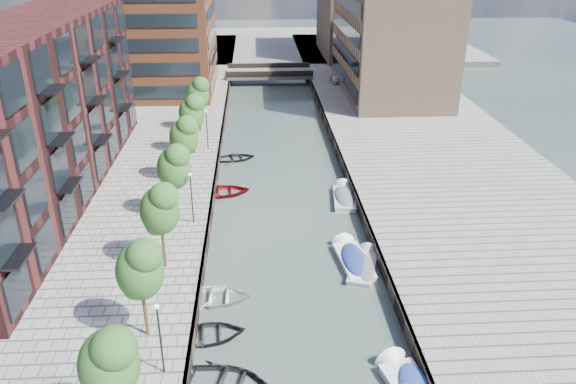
{
  "coord_description": "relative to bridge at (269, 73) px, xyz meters",
  "views": [
    {
      "loc": [
        -2.26,
        -14.17,
        21.14
      ],
      "look_at": [
        0.0,
        23.74,
        3.5
      ],
      "focal_mm": 35.0,
      "sensor_mm": 36.0,
      "label": 1
    }
  ],
  "objects": [
    {
      "name": "car",
      "position": [
        9.59,
        -4.99,
        0.19
      ],
      "size": [
        1.45,
        3.42,
        1.15
      ],
      "primitive_type": "imported",
      "rotation": [
        0.0,
        0.0,
        0.03
      ],
      "color": "silver",
      "rests_on": "quay_right"
    },
    {
      "name": "motorboat_1",
      "position": [
        4.94,
        -53.49,
        -1.2
      ],
      "size": [
        2.98,
        4.9,
        1.55
      ],
      "color": "#B8B7B5",
      "rests_on": "ground"
    },
    {
      "name": "sloop_2",
      "position": [
        -5.4,
        -40.88,
        -1.39
      ],
      "size": [
        5.32,
        4.05,
        1.03
      ],
      "primitive_type": "imported",
      "rotation": [
        0.0,
        0.0,
        1.67
      ],
      "color": "maroon",
      "rests_on": "ground"
    },
    {
      "name": "tree_0",
      "position": [
        -8.5,
        -68.0,
        3.92
      ],
      "size": [
        2.5,
        2.5,
        5.95
      ],
      "color": "#382619",
      "rests_on": "quay_left"
    },
    {
      "name": "apartment_block",
      "position": [
        -20.0,
        -42.0,
        6.61
      ],
      "size": [
        8.0,
        38.0,
        14.0
      ],
      "primitive_type": "cube",
      "color": "black",
      "rests_on": "quay_left"
    },
    {
      "name": "tree_2",
      "position": [
        -8.5,
        -54.0,
        3.92
      ],
      "size": [
        2.5,
        2.5,
        5.95
      ],
      "color": "#382619",
      "rests_on": "quay_left"
    },
    {
      "name": "sloop_1",
      "position": [
        -5.34,
        -60.3,
        -1.39
      ],
      "size": [
        4.79,
        3.69,
        0.92
      ],
      "primitive_type": "imported",
      "rotation": [
        0.0,
        0.0,
        1.7
      ],
      "color": "#242427",
      "rests_on": "ground"
    },
    {
      "name": "tree_6",
      "position": [
        -8.5,
        -26.0,
        3.92
      ],
      "size": [
        2.5,
        2.5,
        5.95
      ],
      "color": "#382619",
      "rests_on": "quay_left"
    },
    {
      "name": "sloop_3",
      "position": [
        -5.12,
        -56.73,
        -1.39
      ],
      "size": [
        4.77,
        3.45,
        0.98
      ],
      "primitive_type": "imported",
      "rotation": [
        0.0,
        0.0,
        1.59
      ],
      "color": "white",
      "rests_on": "ground"
    },
    {
      "name": "tree_3",
      "position": [
        -8.5,
        -47.0,
        3.92
      ],
      "size": [
        2.5,
        2.5,
        5.95
      ],
      "color": "#382619",
      "rests_on": "quay_left"
    },
    {
      "name": "tree_4",
      "position": [
        -8.5,
        -40.0,
        3.92
      ],
      "size": [
        2.5,
        2.5,
        5.95
      ],
      "color": "#382619",
      "rests_on": "quay_left"
    },
    {
      "name": "lamp_1",
      "position": [
        -7.2,
        -48.0,
        2.12
      ],
      "size": [
        0.24,
        0.24,
        4.12
      ],
      "color": "black",
      "rests_on": "quay_left"
    },
    {
      "name": "tree_5",
      "position": [
        -8.5,
        -33.0,
        3.92
      ],
      "size": [
        2.5,
        2.5,
        5.95
      ],
      "color": "#382619",
      "rests_on": "quay_left"
    },
    {
      "name": "quay_wall_left",
      "position": [
        -6.1,
        -32.0,
        -0.89
      ],
      "size": [
        0.25,
        140.0,
        1.0
      ],
      "primitive_type": "cube",
      "color": "#332823",
      "rests_on": "ground"
    },
    {
      "name": "tan_block_near",
      "position": [
        16.0,
        -10.0,
        6.61
      ],
      "size": [
        12.0,
        25.0,
        14.0
      ],
      "primitive_type": "cube",
      "color": "#99795D",
      "rests_on": "quay_right"
    },
    {
      "name": "far_closure",
      "position": [
        0.0,
        28.0,
        -0.89
      ],
      "size": [
        80.0,
        40.0,
        1.0
      ],
      "primitive_type": "cube",
      "color": "gray",
      "rests_on": "ground"
    },
    {
      "name": "motorboat_4",
      "position": [
        5.24,
        -42.39,
        -1.18
      ],
      "size": [
        2.26,
        5.26,
        1.7
      ],
      "color": "silver",
      "rests_on": "ground"
    },
    {
      "name": "motorboat_3",
      "position": [
        4.26,
        -52.59,
        -1.17
      ],
      "size": [
        2.44,
        5.51,
        1.78
      ],
      "color": "white",
      "rests_on": "ground"
    },
    {
      "name": "quay_wall_right",
      "position": [
        6.1,
        -32.0,
        -0.89
      ],
      "size": [
        0.25,
        140.0,
        1.0
      ],
      "primitive_type": "cube",
      "color": "#332823",
      "rests_on": "ground"
    },
    {
      "name": "quay_right",
      "position": [
        16.0,
        -32.0,
        -0.89
      ],
      "size": [
        20.0,
        140.0,
        1.0
      ],
      "primitive_type": "cube",
      "color": "gray",
      "rests_on": "ground"
    },
    {
      "name": "bridge",
      "position": [
        0.0,
        0.0,
        0.0
      ],
      "size": [
        13.0,
        6.0,
        1.3
      ],
      "color": "gray",
      "rests_on": "ground"
    },
    {
      "name": "sloop_4",
      "position": [
        -4.45,
        -32.58,
        -1.39
      ],
      "size": [
        4.58,
        3.66,
        0.85
      ],
      "primitive_type": "imported",
      "rotation": [
        0.0,
        0.0,
        1.77
      ],
      "color": "black",
      "rests_on": "ground"
    },
    {
      "name": "tree_1",
      "position": [
        -8.5,
        -61.0,
        3.92
      ],
      "size": [
        2.5,
        2.5,
        5.95
      ],
      "color": "#382619",
      "rests_on": "quay_left"
    },
    {
      "name": "water",
      "position": [
        0.0,
        -32.0,
        -1.39
      ],
      "size": [
        300.0,
        300.0,
        0.0
      ],
      "primitive_type": "plane",
      "color": "#38473F",
      "rests_on": "ground"
    },
    {
      "name": "lamp_0",
      "position": [
        -7.2,
        -64.0,
        2.12
      ],
      "size": [
        0.24,
        0.24,
        4.12
      ],
      "color": "black",
      "rests_on": "quay_left"
    },
    {
      "name": "lamp_2",
      "position": [
        -7.2,
        -32.0,
        2.12
      ],
      "size": [
        0.24,
        0.24,
        4.12
      ],
      "color": "black",
      "rests_on": "quay_left"
    },
    {
      "name": "tan_block_far",
      "position": [
        16.0,
        16.0,
        7.61
      ],
      "size": [
        12.0,
        20.0,
        16.0
      ],
      "primitive_type": "cube",
      "color": "#99795D",
      "rests_on": "quay_right"
    }
  ]
}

